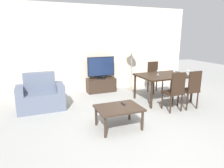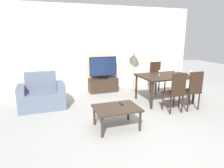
{
  "view_description": "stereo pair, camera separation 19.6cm",
  "coord_description": "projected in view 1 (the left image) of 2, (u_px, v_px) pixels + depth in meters",
  "views": [
    {
      "loc": [
        -1.82,
        -2.55,
        1.83
      ],
      "look_at": [
        -0.06,
        1.8,
        0.65
      ],
      "focal_mm": 32.0,
      "sensor_mm": 36.0,
      "label": 1
    },
    {
      "loc": [
        -1.64,
        -2.62,
        1.83
      ],
      "look_at": [
        -0.06,
        1.8,
        0.65
      ],
      "focal_mm": 32.0,
      "sensor_mm": 36.0,
      "label": 2
    }
  ],
  "objects": [
    {
      "name": "wine_glass_center",
      "position": [
        188.0,
        71.0,
        5.45
      ],
      "size": [
        0.07,
        0.07,
        0.15
      ],
      "color": "silver",
      "rests_on": "dining_table"
    },
    {
      "name": "dining_chair_near",
      "position": [
        175.0,
        90.0,
        4.73
      ],
      "size": [
        0.4,
        0.4,
        0.97
      ],
      "color": "black",
      "rests_on": "ground_plane"
    },
    {
      "name": "dining_table",
      "position": [
        163.0,
        77.0,
        5.52
      ],
      "size": [
        1.41,
        0.99,
        0.74
      ],
      "color": "black",
      "rests_on": "ground_plane"
    },
    {
      "name": "dining_chair_near_right",
      "position": [
        191.0,
        88.0,
        4.91
      ],
      "size": [
        0.4,
        0.4,
        0.97
      ],
      "color": "black",
      "rests_on": "ground_plane"
    },
    {
      "name": "wine_glass_right",
      "position": [
        158.0,
        71.0,
        5.46
      ],
      "size": [
        0.07,
        0.07,
        0.15
      ],
      "color": "silver",
      "rests_on": "dining_table"
    },
    {
      "name": "ground_plane",
      "position": [
        155.0,
        145.0,
        3.4
      ],
      "size": [
        18.0,
        18.0,
        0.0
      ],
      "primitive_type": "plane",
      "color": "#9E9E99"
    },
    {
      "name": "wine_glass_left",
      "position": [
        174.0,
        72.0,
        5.41
      ],
      "size": [
        0.07,
        0.07,
        0.15
      ],
      "color": "silver",
      "rests_on": "dining_table"
    },
    {
      "name": "armchair",
      "position": [
        41.0,
        97.0,
        4.91
      ],
      "size": [
        1.1,
        0.6,
        0.91
      ],
      "color": "slate",
      "rests_on": "ground_plane"
    },
    {
      "name": "tv_stand",
      "position": [
        101.0,
        85.0,
        6.45
      ],
      "size": [
        0.92,
        0.39,
        0.45
      ],
      "color": "#38281E",
      "rests_on": "ground_plane"
    },
    {
      "name": "dining_chair_far",
      "position": [
        154.0,
        76.0,
        6.36
      ],
      "size": [
        0.4,
        0.4,
        0.97
      ],
      "color": "black",
      "rests_on": "ground_plane"
    },
    {
      "name": "wall_back",
      "position": [
        92.0,
        49.0,
        6.33
      ],
      "size": [
        6.91,
        0.06,
        2.7
      ],
      "color": "beige",
      "rests_on": "ground_plane"
    },
    {
      "name": "tv",
      "position": [
        101.0,
        68.0,
        6.3
      ],
      "size": [
        0.87,
        0.3,
        0.69
      ],
      "color": "black",
      "rests_on": "tv_stand"
    },
    {
      "name": "coffee_table",
      "position": [
        119.0,
        110.0,
        3.92
      ],
      "size": [
        0.88,
        0.66,
        0.44
      ],
      "color": "#38281E",
      "rests_on": "ground_plane"
    },
    {
      "name": "remote_primary",
      "position": [
        123.0,
        104.0,
        4.07
      ],
      "size": [
        0.04,
        0.15,
        0.02
      ],
      "color": "black",
      "rests_on": "coffee_table"
    },
    {
      "name": "floor_lamp",
      "position": [
        132.0,
        51.0,
        6.45
      ],
      "size": [
        0.34,
        0.34,
        1.5
      ],
      "color": "gray",
      "rests_on": "ground_plane"
    }
  ]
}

